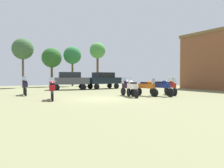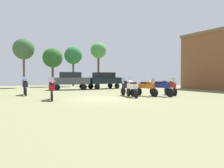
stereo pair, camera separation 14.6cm
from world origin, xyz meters
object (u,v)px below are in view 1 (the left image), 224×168
(motorcycle_8, at_px, (171,86))
(tree_3, at_px, (98,51))
(motorcycle_1, at_px, (25,86))
(motorcycle_7, at_px, (132,87))
(motorcycle_2, at_px, (147,87))
(tree_4, at_px, (52,58))
(tree_6, at_px, (72,56))
(motorcycle_6, at_px, (162,87))
(motorcycle_3, at_px, (128,87))
(motorcycle_4, at_px, (52,89))
(tree_5, at_px, (23,49))
(car_3, at_px, (70,79))
(car_4, at_px, (103,79))

(motorcycle_8, height_order, tree_3, tree_3)
(motorcycle_1, xyz_separation_m, motorcycle_7, (6.79, -5.50, -0.03))
(motorcycle_2, bearing_deg, tree_4, -94.97)
(motorcycle_1, xyz_separation_m, tree_6, (8.82, 14.79, 3.96))
(motorcycle_6, distance_m, tree_3, 21.05)
(motorcycle_3, bearing_deg, motorcycle_7, -104.23)
(motorcycle_4, xyz_separation_m, tree_5, (0.44, 18.33, 4.43))
(tree_4, bearing_deg, motorcycle_3, -85.83)
(motorcycle_8, xyz_separation_m, tree_6, (-1.71, 20.21, 3.99))
(tree_3, bearing_deg, motorcycle_3, -107.06)
(motorcycle_7, distance_m, motorcycle_8, 3.73)
(tree_3, height_order, tree_4, tree_3)
(motorcycle_8, distance_m, tree_6, 20.67)
(motorcycle_3, bearing_deg, tree_5, 107.65)
(motorcycle_4, distance_m, motorcycle_8, 9.50)
(motorcycle_3, distance_m, motorcycle_7, 1.12)
(tree_4, bearing_deg, motorcycle_6, -80.35)
(motorcycle_8, bearing_deg, motorcycle_3, -0.63)
(car_3, bearing_deg, tree_6, -8.20)
(motorcycle_2, bearing_deg, tree_3, -115.43)
(motorcycle_4, relative_size, motorcycle_7, 0.97)
(motorcycle_1, distance_m, car_3, 8.02)
(motorcycle_4, distance_m, car_3, 11.62)
(motorcycle_8, height_order, car_4, car_4)
(motorcycle_4, bearing_deg, motorcycle_7, 6.04)
(motorcycle_4, relative_size, tree_4, 0.36)
(motorcycle_6, bearing_deg, motorcycle_7, -22.80)
(car_4, xyz_separation_m, tree_3, (2.94, 8.34, 4.35))
(motorcycle_1, distance_m, motorcycle_2, 9.80)
(tree_5, bearing_deg, motorcycle_4, -91.38)
(motorcycle_3, xyz_separation_m, tree_6, (1.75, 19.20, 4.00))
(motorcycle_7, xyz_separation_m, tree_3, (6.01, 19.75, 4.81))
(motorcycle_6, height_order, motorcycle_7, motorcycle_6)
(motorcycle_8, height_order, car_3, car_3)
(tree_5, bearing_deg, motorcycle_3, -72.58)
(motorcycle_3, distance_m, tree_6, 19.69)
(tree_3, bearing_deg, tree_4, 175.12)
(motorcycle_7, bearing_deg, motorcycle_2, 20.48)
(motorcycle_2, bearing_deg, motorcycle_8, 163.10)
(motorcycle_4, bearing_deg, tree_4, 88.52)
(motorcycle_4, distance_m, motorcycle_6, 8.22)
(motorcycle_8, xyz_separation_m, car_3, (-4.97, 11.19, 0.45))
(motorcycle_8, relative_size, tree_4, 0.37)
(motorcycle_4, xyz_separation_m, tree_4, (4.63, 19.79, 3.51))
(motorcycle_2, relative_size, motorcycle_3, 1.05)
(motorcycle_1, bearing_deg, motorcycle_6, -29.41)
(motorcycle_4, bearing_deg, car_4, 62.52)
(motorcycle_4, relative_size, tree_6, 0.34)
(motorcycle_1, xyz_separation_m, motorcycle_2, (8.29, -5.24, -0.04))
(tree_4, height_order, tree_6, tree_6)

